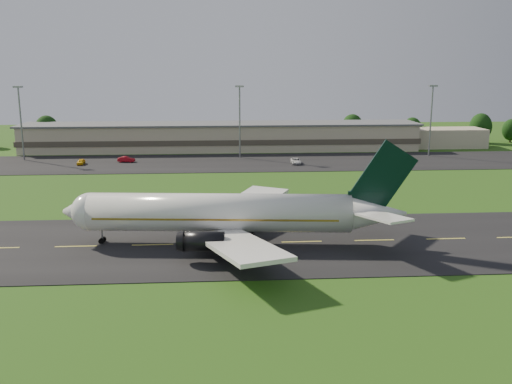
{
  "coord_description": "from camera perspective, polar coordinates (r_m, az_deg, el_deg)",
  "views": [
    {
      "loc": [
        -1.28,
        -80.47,
        25.69
      ],
      "look_at": [
        4.72,
        8.0,
        6.0
      ],
      "focal_mm": 40.0,
      "sensor_mm": 36.0,
      "label": 1
    }
  ],
  "objects": [
    {
      "name": "apron",
      "position": [
        154.62,
        -3.35,
        2.95
      ],
      "size": [
        260.0,
        30.0,
        0.1
      ],
      "primitive_type": "cube",
      "color": "black",
      "rests_on": "ground"
    },
    {
      "name": "service_vehicle_d",
      "position": [
        161.96,
        14.9,
        3.27
      ],
      "size": [
        4.61,
        5.17,
        1.44
      ],
      "primitive_type": "imported",
      "rotation": [
        0.0,
        0.0,
        0.65
      ],
      "color": "yellow",
      "rests_on": "apron"
    },
    {
      "name": "service_vehicle_c",
      "position": [
        152.38,
        4.01,
        3.11
      ],
      "size": [
        2.61,
        5.47,
        1.5
      ],
      "primitive_type": "imported",
      "rotation": [
        0.0,
        0.0,
        -0.02
      ],
      "color": "silver",
      "rests_on": "apron"
    },
    {
      "name": "light_mast_west",
      "position": [
        169.72,
        -22.51,
        7.2
      ],
      "size": [
        2.4,
        1.2,
        20.35
      ],
      "color": "gray",
      "rests_on": "ground"
    },
    {
      "name": "airliner",
      "position": [
        83.1,
        -3.06,
        -2.16
      ],
      "size": [
        51.26,
        41.99,
        15.57
      ],
      "rotation": [
        0.0,
        0.0,
        -0.1
      ],
      "color": "white",
      "rests_on": "ground"
    },
    {
      "name": "tree_line",
      "position": [
        190.78,
        5.84,
        6.23
      ],
      "size": [
        196.36,
        9.21,
        10.26
      ],
      "color": "black",
      "rests_on": "ground"
    },
    {
      "name": "terminal",
      "position": [
        178.15,
        -1.38,
        5.52
      ],
      "size": [
        145.0,
        16.0,
        8.4
      ],
      "color": "#C2B694",
      "rests_on": "ground"
    },
    {
      "name": "ground",
      "position": [
        84.48,
        -2.84,
        -5.2
      ],
      "size": [
        360.0,
        360.0,
        0.0
      ],
      "primitive_type": "plane",
      "color": "#204110",
      "rests_on": "ground"
    },
    {
      "name": "taxiway",
      "position": [
        84.47,
        -2.84,
        -5.17
      ],
      "size": [
        220.0,
        30.0,
        0.1
      ],
      "primitive_type": "cube",
      "color": "black",
      "rests_on": "ground"
    },
    {
      "name": "service_vehicle_b",
      "position": [
        158.8,
        -12.84,
        3.21
      ],
      "size": [
        4.73,
        2.07,
        1.51
      ],
      "primitive_type": "imported",
      "rotation": [
        0.0,
        0.0,
        1.47
      ],
      "color": "#A50B17",
      "rests_on": "apron"
    },
    {
      "name": "light_mast_east",
      "position": [
        172.26,
        17.13,
        7.66
      ],
      "size": [
        2.4,
        1.2,
        20.35
      ],
      "color": "gray",
      "rests_on": "ground"
    },
    {
      "name": "light_mast_centre",
      "position": [
        161.11,
        -1.65,
        7.9
      ],
      "size": [
        2.4,
        1.2,
        20.35
      ],
      "color": "gray",
      "rests_on": "ground"
    },
    {
      "name": "service_vehicle_a",
      "position": [
        157.92,
        -17.1,
        2.91
      ],
      "size": [
        1.83,
        4.32,
        1.45
      ],
      "primitive_type": "imported",
      "rotation": [
        0.0,
        0.0,
        0.03
      ],
      "color": "#E5B10D",
      "rests_on": "apron"
    }
  ]
}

